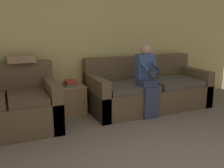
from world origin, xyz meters
name	(u,v)px	position (x,y,z in m)	size (l,w,h in m)	color
wall_back	(89,39)	(0.00, 3.24, 1.27)	(6.84, 0.06, 2.55)	#DBCC7F
couch_main	(147,90)	(0.96, 2.72, 0.33)	(2.25, 0.98, 0.94)	brown
couch_side	(7,108)	(-1.49, 2.60, 0.34)	(1.44, 0.96, 0.97)	brown
child_left_seated	(148,77)	(0.70, 2.31, 0.67)	(0.32, 0.38, 1.23)	#384260
side_shelf	(71,99)	(-0.46, 2.96, 0.26)	(0.49, 0.47, 0.50)	#9E7A51
book_stack	(70,83)	(-0.45, 2.95, 0.55)	(0.21, 0.27, 0.09)	#3D8451
throw_pillow	(21,58)	(-1.23, 2.94, 1.02)	(0.41, 0.41, 0.10)	#A38460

